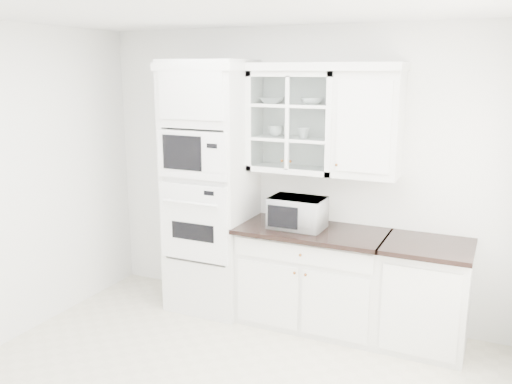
% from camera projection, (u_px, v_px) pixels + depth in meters
% --- Properties ---
extents(room_shell, '(4.00, 3.50, 2.70)m').
position_uv_depth(room_shell, '(232.00, 145.00, 3.87)').
color(room_shell, white).
rests_on(room_shell, ground).
extents(oven_column, '(0.76, 0.68, 2.40)m').
position_uv_depth(oven_column, '(211.00, 188.00, 5.18)').
color(oven_column, white).
rests_on(oven_column, ground).
extents(base_cabinet_run, '(1.32, 0.67, 0.92)m').
position_uv_depth(base_cabinet_run, '(312.00, 276.00, 4.95)').
color(base_cabinet_run, white).
rests_on(base_cabinet_run, ground).
extents(extra_base_cabinet, '(0.72, 0.67, 0.92)m').
position_uv_depth(extra_base_cabinet, '(425.00, 295.00, 4.54)').
color(extra_base_cabinet, white).
rests_on(extra_base_cabinet, ground).
extents(upper_cabinet_glass, '(0.80, 0.33, 0.90)m').
position_uv_depth(upper_cabinet_glass, '(294.00, 122.00, 4.87)').
color(upper_cabinet_glass, white).
rests_on(upper_cabinet_glass, room_shell).
extents(upper_cabinet_solid, '(0.55, 0.33, 0.90)m').
position_uv_depth(upper_cabinet_solid, '(368.00, 125.00, 4.59)').
color(upper_cabinet_solid, white).
rests_on(upper_cabinet_solid, room_shell).
extents(crown_molding, '(2.14, 0.38, 0.07)m').
position_uv_depth(crown_molding, '(283.00, 67.00, 4.78)').
color(crown_molding, white).
rests_on(crown_molding, room_shell).
extents(countertop_microwave, '(0.48, 0.40, 0.28)m').
position_uv_depth(countertop_microwave, '(298.00, 212.00, 4.85)').
color(countertop_microwave, white).
rests_on(countertop_microwave, base_cabinet_run).
extents(bowl_a, '(0.26, 0.26, 0.06)m').
position_uv_depth(bowl_a, '(272.00, 100.00, 4.93)').
color(bowl_a, white).
rests_on(bowl_a, upper_cabinet_glass).
extents(bowl_b, '(0.19, 0.19, 0.06)m').
position_uv_depth(bowl_b, '(312.00, 101.00, 4.75)').
color(bowl_b, white).
rests_on(bowl_b, upper_cabinet_glass).
extents(cup_a, '(0.16, 0.16, 0.10)m').
position_uv_depth(cup_a, '(276.00, 131.00, 4.98)').
color(cup_a, white).
rests_on(cup_a, upper_cabinet_glass).
extents(cup_b, '(0.12, 0.12, 0.10)m').
position_uv_depth(cup_b, '(304.00, 133.00, 4.83)').
color(cup_b, white).
rests_on(cup_b, upper_cabinet_glass).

